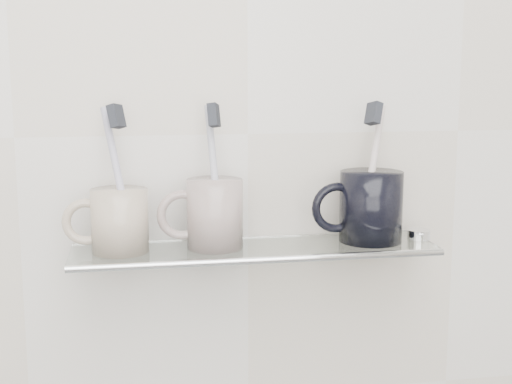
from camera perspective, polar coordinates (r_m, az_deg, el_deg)
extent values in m
plane|color=silver|center=(1.02, -0.66, 4.67)|extent=(2.50, 0.00, 2.50)
cube|color=silver|center=(0.98, -0.06, -4.62)|extent=(0.50, 0.12, 0.01)
cylinder|color=silver|center=(0.93, 0.53, -5.47)|extent=(0.50, 0.01, 0.01)
cylinder|color=silver|center=(1.02, -12.27, -4.97)|extent=(0.02, 0.03, 0.02)
cylinder|color=silver|center=(1.09, 10.52, -4.02)|extent=(0.02, 0.03, 0.02)
cylinder|color=beige|center=(0.97, -10.84, -2.26)|extent=(0.10, 0.10, 0.08)
torus|color=beige|center=(0.97, -13.45, -2.33)|extent=(0.06, 0.01, 0.06)
cylinder|color=#B1A9D3|center=(0.96, -10.96, 1.17)|extent=(0.05, 0.06, 0.18)
cube|color=#23262C|center=(0.95, -11.12, 5.96)|extent=(0.03, 0.03, 0.04)
cylinder|color=silver|center=(0.97, -3.31, -1.75)|extent=(0.09, 0.09, 0.09)
torus|color=silver|center=(0.97, -5.93, -1.83)|extent=(0.07, 0.01, 0.07)
cylinder|color=#ACACC6|center=(0.96, -3.35, 1.39)|extent=(0.02, 0.06, 0.19)
cube|color=#23262C|center=(0.95, -3.40, 6.15)|extent=(0.02, 0.03, 0.04)
cylinder|color=black|center=(1.02, 9.19, -1.16)|extent=(0.10, 0.10, 0.10)
torus|color=black|center=(1.00, 6.47, -1.26)|extent=(0.07, 0.01, 0.07)
cylinder|color=beige|center=(1.01, 9.27, 1.69)|extent=(0.06, 0.07, 0.18)
cube|color=#23262C|center=(1.00, 9.39, 6.23)|extent=(0.03, 0.03, 0.04)
cylinder|color=silver|center=(1.05, 12.90, -3.31)|extent=(0.03, 0.03, 0.01)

